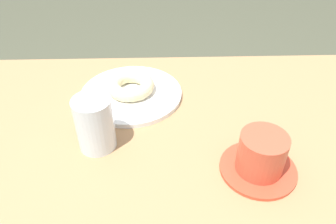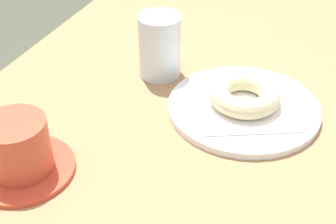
{
  "view_description": "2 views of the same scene",
  "coord_description": "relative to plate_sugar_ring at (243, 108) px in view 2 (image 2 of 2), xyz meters",
  "views": [
    {
      "loc": [
        0.02,
        0.52,
        1.18
      ],
      "look_at": [
        0.0,
        -0.01,
        0.76
      ],
      "focal_mm": 35.51,
      "sensor_mm": 36.0,
      "label": 1
    },
    {
      "loc": [
        -0.52,
        -0.24,
        1.16
      ],
      "look_at": [
        0.01,
        -0.03,
        0.75
      ],
      "focal_mm": 50.8,
      "sensor_mm": 36.0,
      "label": 2
    }
  ],
  "objects": [
    {
      "name": "water_glass",
      "position": [
        0.06,
        0.17,
        0.05
      ],
      "size": [
        0.07,
        0.07,
        0.11
      ],
      "primitive_type": "cylinder",
      "color": "silver",
      "rests_on": "table"
    },
    {
      "name": "plate_sugar_ring",
      "position": [
        0.0,
        0.0,
        0.0
      ],
      "size": [
        0.24,
        0.24,
        0.01
      ],
      "primitive_type": "cylinder",
      "color": "white",
      "rests_on": "table"
    },
    {
      "name": "napkin_sugar_ring",
      "position": [
        0.0,
        0.0,
        0.01
      ],
      "size": [
        0.2,
        0.2,
        0.0
      ],
      "primitive_type": "cube",
      "rotation": [
        0.0,
        0.0,
        0.45
      ],
      "color": "white",
      "rests_on": "plate_sugar_ring"
    },
    {
      "name": "table",
      "position": [
        -0.09,
        0.13,
        -0.08
      ],
      "size": [
        1.26,
        0.62,
        0.72
      ],
      "color": "#A0784F",
      "rests_on": "ground_plane"
    },
    {
      "name": "coffee_cup",
      "position": [
        -0.24,
        0.24,
        0.03
      ],
      "size": [
        0.14,
        0.14,
        0.08
      ],
      "color": "#CC442C",
      "rests_on": "table"
    },
    {
      "name": "donut_sugar_ring",
      "position": [
        0.0,
        0.0,
        0.02
      ],
      "size": [
        0.11,
        0.11,
        0.03
      ],
      "primitive_type": "torus",
      "color": "beige",
      "rests_on": "napkin_sugar_ring"
    }
  ]
}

